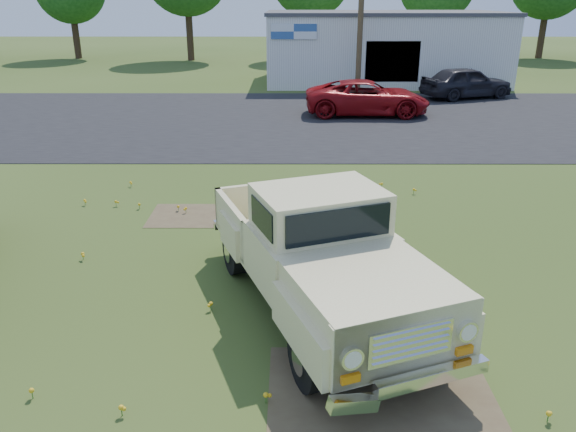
# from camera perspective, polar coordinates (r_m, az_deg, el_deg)

# --- Properties ---
(ground) EXTENTS (140.00, 140.00, 0.00)m
(ground) POSITION_cam_1_polar(r_m,az_deg,el_deg) (10.42, -1.39, -6.99)
(ground) COLOR #314817
(ground) RESTS_ON ground
(asphalt_lot) EXTENTS (90.00, 14.00, 0.02)m
(asphalt_lot) POSITION_cam_1_polar(r_m,az_deg,el_deg) (24.67, -0.49, 9.78)
(asphalt_lot) COLOR black
(asphalt_lot) RESTS_ON ground
(dirt_patch_a) EXTENTS (3.00, 2.00, 0.01)m
(dirt_patch_a) POSITION_cam_1_polar(r_m,az_deg,el_deg) (8.00, 9.33, -17.17)
(dirt_patch_a) COLOR brown
(dirt_patch_a) RESTS_ON ground
(dirt_patch_b) EXTENTS (2.20, 1.60, 0.01)m
(dirt_patch_b) POSITION_cam_1_polar(r_m,az_deg,el_deg) (13.79, -9.35, 0.03)
(dirt_patch_b) COLOR brown
(dirt_patch_b) RESTS_ON ground
(commercial_building) EXTENTS (14.20, 8.20, 4.15)m
(commercial_building) POSITION_cam_1_polar(r_m,az_deg,el_deg) (36.72, 9.53, 16.63)
(commercial_building) COLOR white
(commercial_building) RESTS_ON ground
(utility_pole_mid) EXTENTS (1.60, 0.30, 9.00)m
(utility_pole_mid) POSITION_cam_1_polar(r_m,az_deg,el_deg) (31.39, 7.45, 20.55)
(utility_pole_mid) COLOR #4C3923
(utility_pole_mid) RESTS_ON ground
(vintage_pickup_truck) EXTENTS (4.28, 6.40, 2.16)m
(vintage_pickup_truck) POSITION_cam_1_polar(r_m,az_deg,el_deg) (9.17, 3.11, -3.62)
(vintage_pickup_truck) COLOR beige
(vintage_pickup_truck) RESTS_ON ground
(red_pickup) EXTENTS (5.51, 2.61, 1.52)m
(red_pickup) POSITION_cam_1_polar(r_m,az_deg,el_deg) (25.76, 8.05, 11.79)
(red_pickup) COLOR maroon
(red_pickup) RESTS_ON ground
(dark_sedan) EXTENTS (5.11, 3.32, 1.62)m
(dark_sedan) POSITION_cam_1_polar(r_m,az_deg,el_deg) (31.31, 17.66, 12.79)
(dark_sedan) COLOR black
(dark_sedan) RESTS_ON ground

